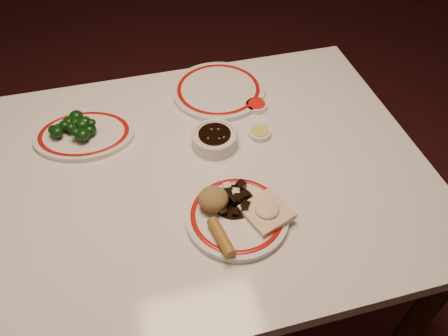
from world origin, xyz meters
TOP-DOWN VIEW (x-y plane):
  - ground at (0.00, 0.00)m, footprint 7.00×7.00m
  - dining_table at (0.00, 0.00)m, footprint 1.20×0.90m
  - main_plate at (0.06, -0.18)m, footprint 0.25×0.25m
  - rice_mound at (0.01, -0.14)m, footprint 0.07×0.07m
  - spring_roll at (0.00, -0.24)m, footprint 0.04×0.10m
  - fried_wonton at (0.12, -0.19)m, footprint 0.13×0.13m
  - stirfry_heap at (0.06, -0.14)m, footprint 0.10×0.10m
  - broccoli_plate at (-0.28, 0.20)m, footprint 0.31×0.28m
  - broccoli_pile at (-0.29, 0.20)m, footprint 0.13×0.12m
  - soy_bowl at (0.07, 0.08)m, footprint 0.12×0.12m
  - sweet_sour_dish at (0.23, 0.20)m, footprint 0.06×0.06m
  - mustard_dish at (0.20, 0.08)m, footprint 0.06×0.06m
  - far_plate at (0.13, 0.30)m, footprint 0.35×0.35m

SIDE VIEW (x-z plane):
  - ground at x=0.00m, z-range 0.00..0.00m
  - dining_table at x=0.00m, z-range 0.28..1.03m
  - sweet_sour_dish at x=0.23m, z-range 0.75..0.77m
  - mustard_dish at x=0.20m, z-range 0.75..0.77m
  - broccoli_plate at x=-0.28m, z-range 0.75..0.77m
  - far_plate at x=0.13m, z-range 0.75..0.77m
  - main_plate at x=0.06m, z-range 0.75..0.77m
  - soy_bowl at x=0.07m, z-range 0.75..0.79m
  - fried_wonton at x=0.12m, z-range 0.77..0.79m
  - stirfry_heap at x=0.06m, z-range 0.76..0.80m
  - spring_roll at x=0.00m, z-range 0.77..0.79m
  - broccoli_pile at x=-0.29m, z-range 0.76..0.82m
  - rice_mound at x=0.01m, z-range 0.77..0.82m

